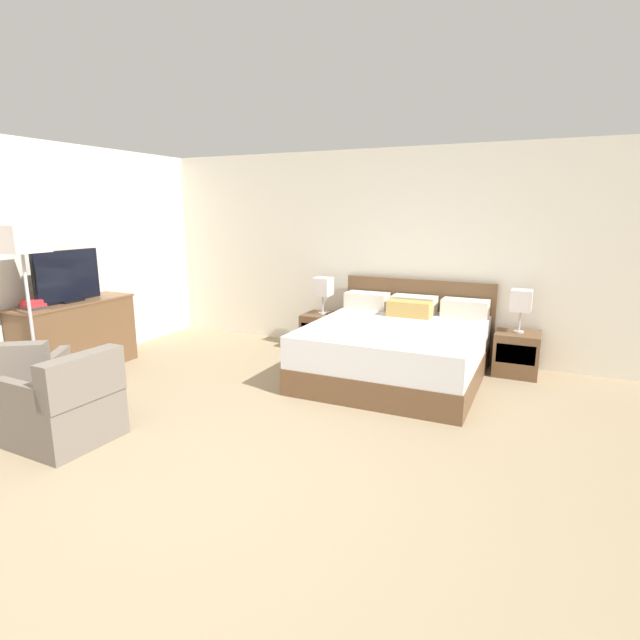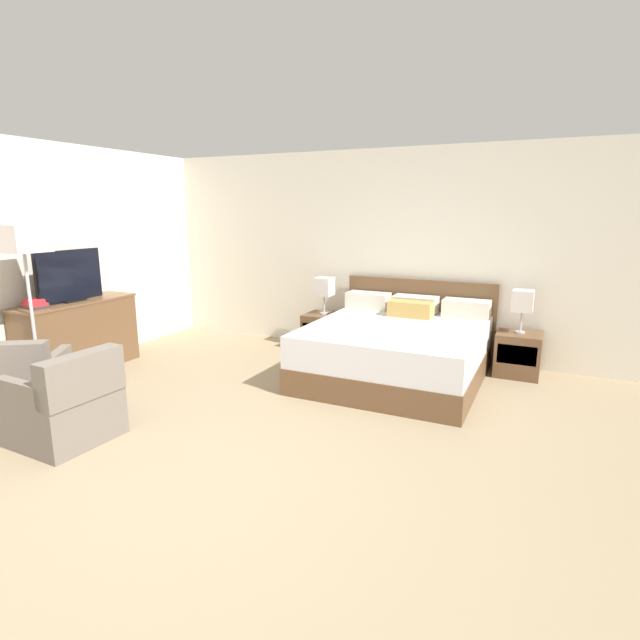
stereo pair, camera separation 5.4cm
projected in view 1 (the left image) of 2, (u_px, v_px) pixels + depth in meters
The scene contains 16 objects.
ground_plane at pixel (190, 493), 3.29m from camera, with size 11.43×11.43×0.00m, color #998466.
wall_back at pixel (379, 253), 6.42m from camera, with size 7.40×0.06×2.57m, color silver.
wall_left at pixel (57, 258), 5.72m from camera, with size 0.06×5.61×2.57m, color silver.
bed at pixel (396, 349), 5.50m from camera, with size 1.87×1.97×0.99m.
nightstand_left at pixel (323, 332), 6.62m from camera, with size 0.48×0.46×0.49m.
nightstand_right at pixel (517, 353), 5.63m from camera, with size 0.48×0.46×0.49m.
table_lamp_left at pixel (323, 287), 6.49m from camera, with size 0.22×0.22×0.48m.
table_lamp_right at pixel (521, 301), 5.50m from camera, with size 0.22×0.22×0.48m.
dresser at pixel (76, 335), 5.71m from camera, with size 0.48×1.38×0.82m.
tv at pixel (67, 277), 5.53m from camera, with size 0.18×0.82×0.58m.
book_red_cover at pixel (34, 308), 5.20m from camera, with size 0.24×0.19×0.03m, color #383333.
book_blue_cover at pixel (33, 305), 5.20m from camera, with size 0.23×0.18×0.03m, color #B7282D.
book_small_top at pixel (32, 302), 5.20m from camera, with size 0.19×0.15×0.04m, color #B7282D.
armchair_by_window at pixel (20, 389), 4.39m from camera, with size 0.95×0.95×0.76m.
armchair_companion at pixel (67, 408), 3.97m from camera, with size 0.72×0.71×0.76m.
floor_lamp at pixel (22, 249), 4.75m from camera, with size 0.38×0.38×1.69m.
Camera 1 is at (2.02, -2.33, 1.83)m, focal length 28.00 mm.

